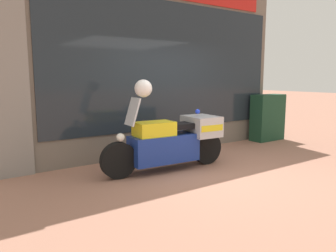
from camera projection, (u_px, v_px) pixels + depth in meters
ground_plane at (217, 173)px, 5.77m from camera, size 60.00×60.00×0.00m
shop_building at (141, 68)px, 6.91m from camera, size 6.72×0.55×3.70m
window_display at (165, 130)px, 7.50m from camera, size 5.56×0.30×1.95m
paramedic_motorcycle at (173, 140)px, 5.92m from camera, size 2.45×0.70×1.34m
utility_cabinet at (268, 117)px, 8.69m from camera, size 0.95×0.41×1.22m
white_helmet at (143, 88)px, 5.48m from camera, size 0.30×0.30×0.30m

